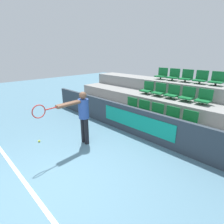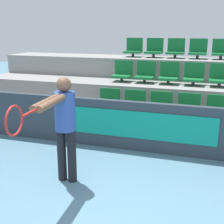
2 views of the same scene
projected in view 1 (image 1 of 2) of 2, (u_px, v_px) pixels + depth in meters
The scene contains 23 objects.
ground_plane at pixel (54, 185), 3.56m from camera, with size 30.00×30.00×0.00m, color slate.
court_baseline at pixel (35, 196), 3.29m from camera, with size 5.35×0.08×0.01m.
barrier_wall at pixel (143, 124), 5.42m from camera, with size 9.51×0.14×0.92m.
bleacher_tier_front at pixel (153, 125), 5.89m from camera, with size 9.11×1.04×0.48m.
bleacher_tier_middle at pixel (169, 111), 6.51m from camera, with size 9.11×1.04×0.97m.
bleacher_tier_back at pixel (182, 100), 7.12m from camera, with size 9.11×1.04×1.45m.
stadium_chair_0 at pixel (130, 105), 6.56m from camera, with size 0.43×0.38×0.48m.
stadium_chair_1 at pixel (142, 108), 6.19m from camera, with size 0.43×0.38×0.48m.
stadium_chair_2 at pixel (156, 112), 5.83m from camera, with size 0.43×0.38×0.48m.
stadium_chair_3 at pixel (171, 116), 5.46m from camera, with size 0.43×0.38×0.48m.
stadium_chair_4 at pixel (188, 121), 5.09m from camera, with size 0.43×0.38×0.48m.
stadium_chair_5 at pixel (147, 89), 7.10m from camera, with size 0.43×0.38×0.48m.
stadium_chair_6 at pixel (159, 91), 6.73m from camera, with size 0.43×0.38×0.48m.
stadium_chair_7 at pixel (172, 93), 6.37m from camera, with size 0.43×0.38×0.48m.
stadium_chair_8 at pixel (187, 95), 6.00m from camera, with size 0.43×0.38×0.48m.
stadium_chair_9 at pixel (204, 98), 5.63m from camera, with size 0.43×0.38×0.48m.
stadium_chair_10 at pixel (162, 74), 7.64m from camera, with size 0.43×0.38×0.48m.
stadium_chair_11 at pixel (173, 76), 7.27m from camera, with size 0.43×0.38×0.48m.
stadium_chair_12 at pixel (186, 77), 6.90m from camera, with size 0.43×0.38×0.48m.
stadium_chair_13 at pixel (201, 78), 6.54m from camera, with size 0.43×0.38×0.48m.
stadium_chair_14 at pixel (217, 80), 6.17m from camera, with size 0.43×0.38×0.48m.
tennis_player at pixel (81, 113), 4.88m from camera, with size 0.30×1.59×1.55m.
tennis_ball at pixel (39, 141), 5.26m from camera, with size 0.07×0.07×0.07m.
Camera 1 is at (2.88, -1.19, 2.57)m, focal length 28.00 mm.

